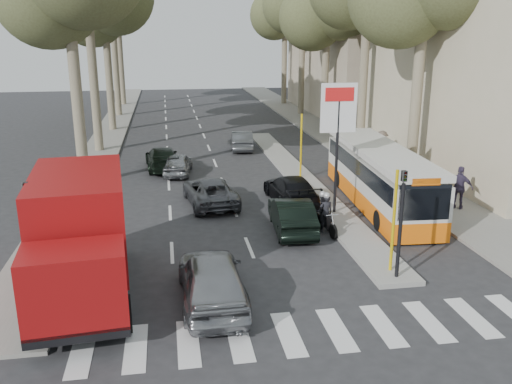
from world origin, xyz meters
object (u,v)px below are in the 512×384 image
at_px(silver_hatchback, 212,279).
at_px(city_bus, 379,175).
at_px(red_truck, 80,235).
at_px(dark_hatchback, 292,215).
at_px(motorcycle, 324,213).

xyz_separation_m(silver_hatchback, city_bus, (8.24, 8.11, 0.63)).
distance_m(red_truck, city_bus, 13.83).
distance_m(silver_hatchback, dark_hatchback, 6.54).
relative_size(silver_hatchback, motorcycle, 2.34).
relative_size(silver_hatchback, red_truck, 0.65).
relative_size(silver_hatchback, city_bus, 0.44).
distance_m(dark_hatchback, motorcycle, 1.26).
xyz_separation_m(dark_hatchback, motorcycle, (1.23, -0.25, 0.08)).
bearing_deg(city_bus, red_truck, -146.35).
xyz_separation_m(city_bus, motorcycle, (-3.39, -2.90, -0.66)).
bearing_deg(dark_hatchback, motorcycle, 172.31).
bearing_deg(city_bus, dark_hatchback, -146.52).
bearing_deg(city_bus, motorcycle, -135.82).
bearing_deg(red_truck, city_bus, 24.86).
xyz_separation_m(dark_hatchback, red_truck, (-7.34, -4.26, 1.22)).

